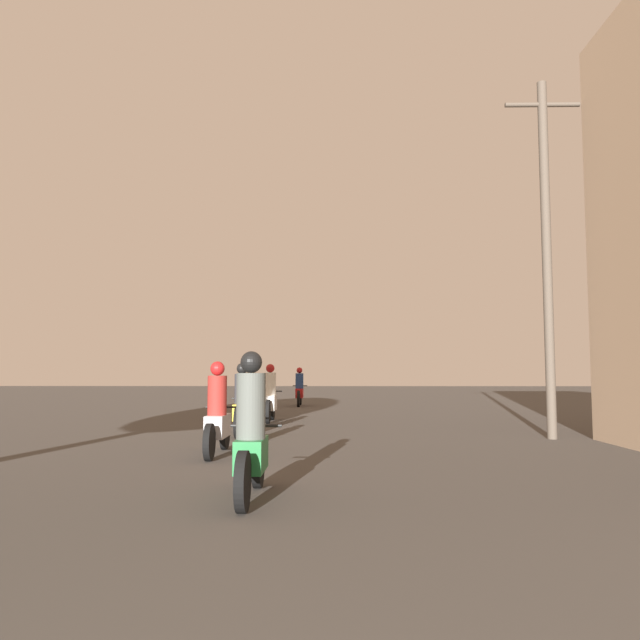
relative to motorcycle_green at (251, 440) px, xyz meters
The scene contains 7 objects.
motorcycle_green is the anchor object (origin of this frame).
motorcycle_silver 3.75m from the motorcycle_green, 105.84° to the left, with size 0.60×2.03×1.56m.
motorcycle_yellow 6.88m from the motorcycle_green, 98.87° to the left, with size 0.60×1.95×1.58m.
motorcycle_white 10.54m from the motorcycle_green, 94.35° to the left, with size 0.60×1.91×1.60m.
motorcycle_black 13.28m from the motorcycle_green, 97.31° to the left, with size 0.60×2.02×1.63m.
motorcycle_red 18.46m from the motorcycle_green, 91.17° to the left, with size 0.60×2.10×1.56m.
utility_pole_far 8.91m from the motorcycle_green, 48.59° to the left, with size 1.60×0.20×7.65m.
Camera 1 is at (0.25, 0.50, 1.40)m, focal length 35.00 mm.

